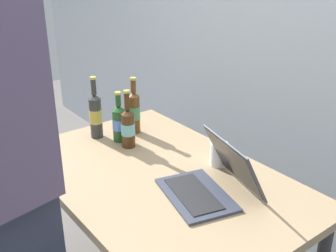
% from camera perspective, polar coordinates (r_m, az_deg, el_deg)
% --- Properties ---
extents(desk, '(1.33, 0.85, 0.75)m').
position_cam_1_polar(desk, '(1.83, -1.16, -8.71)').
color(desk, '#9E8460').
rests_on(desk, ground).
extents(laptop, '(0.41, 0.41, 0.23)m').
position_cam_1_polar(laptop, '(1.65, 6.12, -7.64)').
color(laptop, '#383D4C').
rests_on(laptop, desk).
extents(beer_bottle_dark, '(0.07, 0.07, 0.29)m').
position_cam_1_polar(beer_bottle_dark, '(2.00, -5.62, -0.12)').
color(beer_bottle_dark, '#472B14').
rests_on(beer_bottle_dark, desk).
extents(beer_bottle_amber, '(0.06, 0.06, 0.30)m').
position_cam_1_polar(beer_bottle_amber, '(2.16, -4.76, 2.09)').
color(beer_bottle_amber, brown).
rests_on(beer_bottle_amber, desk).
extents(beer_bottle_green, '(0.07, 0.07, 0.33)m').
position_cam_1_polar(beer_bottle_green, '(2.13, -10.10, 1.59)').
color(beer_bottle_green, '#333333').
rests_on(beer_bottle_green, desk).
extents(beer_bottle_brown, '(0.07, 0.07, 0.26)m').
position_cam_1_polar(beer_bottle_brown, '(2.08, -6.84, 0.50)').
color(beer_bottle_brown, '#1E5123').
rests_on(beer_bottle_brown, desk).
extents(coffee_mug, '(0.12, 0.08, 0.11)m').
position_cam_1_polar(coffee_mug, '(1.86, 7.21, -3.91)').
color(coffee_mug, white).
rests_on(coffee_mug, desk).
extents(back_wall, '(6.00, 0.10, 2.60)m').
position_cam_1_polar(back_wall, '(2.20, 17.51, 13.09)').
color(back_wall, '#99A3AD').
rests_on(back_wall, ground).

